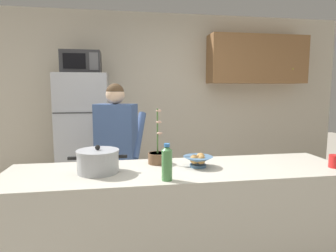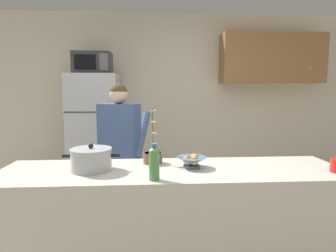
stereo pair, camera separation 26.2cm
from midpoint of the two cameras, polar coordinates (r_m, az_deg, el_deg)
back_wall_unit at (r=4.34m, az=3.60°, el=5.87°), size 6.00×0.48×2.60m
kitchen_island at (r=2.31m, az=4.40°, el=-19.61°), size 2.52×0.68×0.92m
refrigerator at (r=3.99m, az=-12.34°, el=-2.34°), size 0.64×0.68×1.70m
microwave at (r=3.93m, az=-12.78°, el=12.03°), size 0.48×0.37×0.28m
person_near_pot at (r=2.95m, az=-6.98°, el=-3.32°), size 0.57×0.53×1.56m
cooking_pot at (r=2.12m, az=-11.54°, el=-6.52°), size 0.41×0.30×0.20m
bread_bowl at (r=2.18m, az=8.18°, el=-6.91°), size 0.22×0.22×0.10m
bottle_near_edge at (r=1.85m, az=1.33°, el=-7.26°), size 0.07×0.07×0.24m
potted_orchid at (r=2.28m, az=0.28°, el=-5.93°), size 0.15×0.15×0.43m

